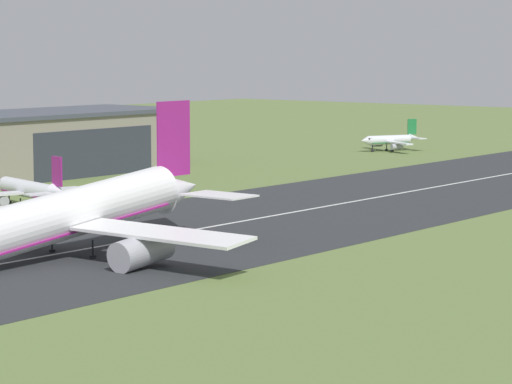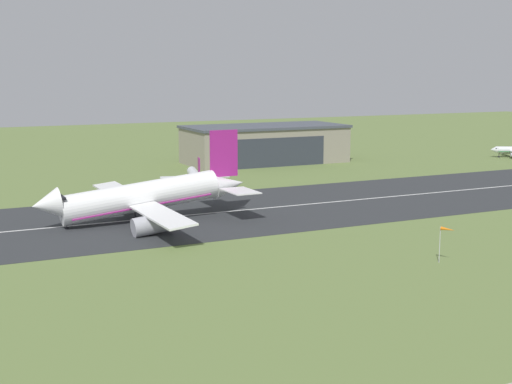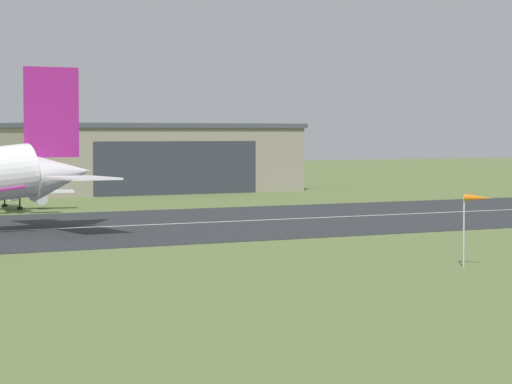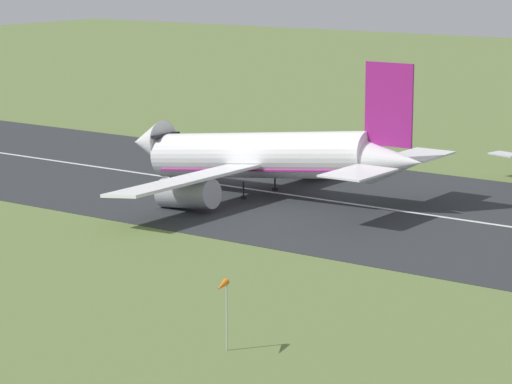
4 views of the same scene
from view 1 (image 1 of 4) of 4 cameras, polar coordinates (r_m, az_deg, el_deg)
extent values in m
cube|color=#2B2D30|center=(193.19, 0.33, -1.22)|extent=(472.90, 52.74, 0.06)
cube|color=silver|center=(193.19, 0.33, -1.21)|extent=(425.61, 0.70, 0.01)
cube|color=gray|center=(265.94, -9.49, 2.24)|extent=(56.72, 25.41, 12.61)
cube|color=#424751|center=(265.50, -9.52, 3.70)|extent=(57.72, 26.41, 0.90)
cube|color=#2D333D|center=(256.76, -7.57, 1.83)|extent=(34.03, 0.12, 10.09)
cylinder|color=white|center=(159.38, -8.63, -0.98)|extent=(35.25, 6.86, 9.73)
cone|color=white|center=(174.44, -3.64, 0.13)|extent=(8.19, 5.81, 6.40)
cube|color=#991E7A|center=(159.62, -8.62, -1.60)|extent=(31.19, 6.48, 3.30)
cube|color=white|center=(148.08, -4.53, -1.95)|extent=(6.17, 25.59, 0.97)
cylinder|color=#A8A8B2|center=(148.95, -5.41, -2.76)|extent=(8.61, 4.05, 4.71)
cube|color=#991E7A|center=(172.88, -3.90, 2.52)|extent=(6.87, 0.39, 10.73)
cube|color=white|center=(179.24, -5.71, 0.22)|extent=(6.16, 9.75, 0.24)
cube|color=white|center=(168.79, -1.75, -0.15)|extent=(6.16, 9.75, 0.24)
cylinder|color=black|center=(162.60, -9.58, -2.40)|extent=(0.24, 0.24, 2.44)
cylinder|color=black|center=(162.77, -9.57, -2.75)|extent=(0.84, 0.84, 0.44)
cylinder|color=black|center=(157.21, -7.69, -2.68)|extent=(0.24, 0.24, 2.44)
cylinder|color=black|center=(157.38, -7.69, -3.04)|extent=(0.84, 0.84, 0.44)
cylinder|color=silver|center=(208.42, -10.63, 0.13)|extent=(7.21, 17.99, 2.86)
cone|color=silver|center=(217.54, -11.84, 0.38)|extent=(3.41, 3.20, 2.86)
cone|color=silver|center=(198.96, -9.26, 0.00)|extent=(3.35, 3.96, 2.57)
cube|color=black|center=(216.21, -11.68, 0.50)|extent=(2.63, 1.67, 0.44)
cube|color=#991E7A|center=(208.51, -10.63, -0.08)|extent=(6.63, 16.23, 0.20)
cube|color=silver|center=(211.36, -9.30, 0.12)|extent=(8.90, 4.88, 0.40)
cylinder|color=#A8A8B2|center=(211.68, -9.53, -0.19)|extent=(2.64, 4.04, 1.77)
cylinder|color=#A8A8B2|center=(207.28, -11.97, -0.39)|extent=(2.64, 4.04, 1.77)
cube|color=#991E7A|center=(199.05, -9.35, 0.97)|extent=(1.05, 3.08, 4.86)
cube|color=silver|center=(200.78, -8.37, 0.05)|extent=(4.91, 3.73, 0.24)
cube|color=silver|center=(197.42, -10.20, -0.10)|extent=(4.91, 3.73, 0.24)
cylinder|color=black|center=(215.57, -11.54, -0.29)|extent=(0.24, 0.24, 1.78)
cylinder|color=black|center=(215.66, -11.54, -0.47)|extent=(0.84, 0.84, 0.44)
cylinder|color=black|center=(209.33, -10.18, -0.47)|extent=(0.24, 0.24, 1.78)
cylinder|color=black|center=(209.42, -10.18, -0.65)|extent=(0.84, 0.84, 0.44)
cylinder|color=black|center=(207.81, -11.03, -0.54)|extent=(0.24, 0.24, 1.78)
cylinder|color=black|center=(207.89, -11.02, -0.72)|extent=(0.84, 0.84, 0.44)
cylinder|color=silver|center=(320.00, 6.26, 2.46)|extent=(11.91, 7.72, 2.42)
cone|color=silver|center=(316.41, 5.14, 2.42)|extent=(3.04, 3.15, 2.42)
cone|color=silver|center=(323.86, 7.41, 2.57)|extent=(3.58, 3.26, 2.18)
cube|color=black|center=(316.97, 5.33, 2.51)|extent=(1.92, 2.33, 0.44)
cube|color=#1E7238|center=(320.05, 6.26, 2.34)|extent=(10.78, 7.06, 0.20)
cube|color=silver|center=(325.13, 5.68, 2.46)|extent=(6.30, 9.59, 0.40)
cylinder|color=#A8A8B2|center=(324.33, 5.68, 2.27)|extent=(3.48, 2.77, 1.50)
cube|color=silver|center=(314.71, 6.79, 2.30)|extent=(6.30, 9.59, 0.40)
cylinder|color=#A8A8B2|center=(315.24, 6.65, 2.13)|extent=(3.48, 2.77, 1.50)
cube|color=#1E7238|center=(323.44, 7.35, 3.07)|extent=(2.47, 1.45, 4.11)
cube|color=silver|center=(326.44, 7.12, 2.59)|extent=(3.74, 4.34, 0.24)
cube|color=silver|center=(321.26, 7.69, 2.52)|extent=(3.74, 4.34, 0.24)
cylinder|color=black|center=(317.71, 5.50, 2.05)|extent=(0.24, 0.24, 1.80)
cylinder|color=black|center=(317.77, 5.50, 1.93)|extent=(0.84, 0.84, 0.44)
cylinder|color=black|center=(321.54, 6.17, 2.10)|extent=(0.24, 0.24, 1.80)
cylinder|color=black|center=(321.59, 6.16, 1.98)|extent=(0.84, 0.84, 0.44)
cylinder|color=black|center=(319.05, 6.43, 2.06)|extent=(0.24, 0.24, 1.80)
cylinder|color=black|center=(319.11, 6.43, 1.94)|extent=(0.84, 0.84, 0.44)
camera|label=2|loc=(72.81, 66.53, 7.26)|focal=50.00mm
camera|label=3|loc=(80.71, 52.78, -6.80)|focal=85.00mm
camera|label=4|loc=(205.80, 43.57, 6.85)|focal=85.00mm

